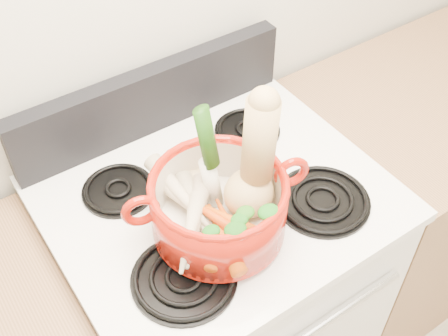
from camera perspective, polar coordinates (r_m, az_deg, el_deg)
stove_body at (r=1.73m, az=-0.55°, el=-13.51°), size 0.76×0.65×0.92m
cooktop at (r=1.35m, az=-0.69°, el=-3.09°), size 0.78×0.67×0.03m
control_backsplash at (r=1.47m, az=-7.32°, el=6.97°), size 0.76×0.05×0.18m
burner_front_left at (r=1.19m, az=-4.08°, el=-11.03°), size 0.22×0.22×0.02m
burner_front_right at (r=1.33m, az=10.00°, el=-3.17°), size 0.22×0.22×0.02m
burner_back_left at (r=1.36m, az=-10.70°, el=-2.10°), size 0.17×0.17×0.02m
burner_back_right at (r=1.49m, az=2.39°, el=3.98°), size 0.17×0.17×0.02m
dutch_oven at (r=1.19m, az=-0.54°, el=-3.90°), size 0.36×0.36×0.14m
pot_handle_left at (r=1.13m, az=-8.46°, el=-4.32°), size 0.08×0.04×0.08m
pot_handle_right at (r=1.20m, az=6.87°, el=-0.42°), size 0.08×0.04×0.08m
squash at (r=1.14m, az=2.94°, el=0.75°), size 0.16×0.15×0.30m
leek at (r=1.17m, az=-1.36°, el=0.96°), size 0.07×0.10×0.26m
ginger at (r=1.27m, az=-3.23°, el=-1.42°), size 0.09×0.07×0.04m
parsnip_0 at (r=1.20m, az=-2.27°, el=-5.06°), size 0.09×0.24×0.06m
parsnip_1 at (r=1.18m, az=-2.94°, el=-5.28°), size 0.18×0.20×0.07m
parsnip_2 at (r=1.21m, az=-3.34°, el=-3.79°), size 0.08×0.18×0.05m
parsnip_3 at (r=1.15m, az=-3.48°, el=-6.48°), size 0.16×0.16×0.06m
parsnip_4 at (r=1.21m, az=-4.49°, el=-2.49°), size 0.06×0.22×0.06m
carrot_0 at (r=1.17m, az=-0.06°, el=-7.18°), size 0.08×0.18×0.05m
carrot_1 at (r=1.16m, az=-0.93°, el=-7.57°), size 0.11×0.12×0.04m
carrot_2 at (r=1.18m, az=0.91°, el=-5.58°), size 0.11×0.19×0.05m
carrot_3 at (r=1.18m, az=0.35°, el=-5.55°), size 0.05×0.13×0.04m
carrot_4 at (r=1.18m, az=-0.90°, el=-5.16°), size 0.08×0.15×0.04m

